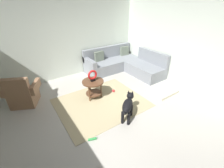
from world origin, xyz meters
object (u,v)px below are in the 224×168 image
at_px(dog, 128,105).
at_px(dog_toy_rope, 92,139).
at_px(sectional_couch, 124,64).
at_px(side_table, 93,85).
at_px(torus_sculpture, 92,75).
at_px(armchair, 23,94).
at_px(dog_toy_ball, 114,91).
at_px(dog_bed_mat, 163,91).

height_order(dog, dog_toy_rope, dog).
bearing_deg(dog, sectional_couch, 105.21).
distance_m(side_table, torus_sculpture, 0.29).
relative_size(sectional_couch, torus_sculpture, 6.90).
xyz_separation_m(armchair, side_table, (1.70, -0.76, 0.09)).
distance_m(dog, dog_toy_rope, 1.07).
distance_m(torus_sculpture, dog_toy_ball, 0.93).
distance_m(sectional_couch, side_table, 2.10).
distance_m(armchair, dog_bed_mat, 3.97).
distance_m(dog_bed_mat, dog, 1.68).
bearing_deg(dog, side_table, 152.46).
bearing_deg(dog_bed_mat, sectional_couch, 89.84).
relative_size(dog_bed_mat, dog_toy_ball, 9.30).
relative_size(sectional_couch, dog_toy_ball, 26.15).
bearing_deg(sectional_couch, dog_bed_mat, -90.16).
distance_m(torus_sculpture, dog_bed_mat, 2.20).
distance_m(sectional_couch, dog_toy_rope, 3.52).
bearing_deg(torus_sculpture, side_table, 86.42).
relative_size(torus_sculpture, dog_bed_mat, 0.41).
xyz_separation_m(dog_toy_ball, dog_toy_rope, (-1.41, -1.26, -0.02)).
bearing_deg(armchair, side_table, 1.71).
bearing_deg(torus_sculpture, sectional_couch, 27.40).
xyz_separation_m(sectional_couch, dog_toy_ball, (-1.23, -1.06, -0.25)).
distance_m(armchair, torus_sculpture, 1.90).
height_order(armchair, dog_toy_rope, armchair).
xyz_separation_m(sectional_couch, dog_bed_mat, (-0.01, -1.94, -0.24)).
distance_m(side_table, dog, 1.26).
relative_size(armchair, side_table, 1.64).
height_order(torus_sculpture, dog, torus_sculpture).
height_order(torus_sculpture, dog_toy_ball, torus_sculpture).
xyz_separation_m(side_table, dog_toy_ball, (0.64, -0.09, -0.37)).
xyz_separation_m(armchair, dog_toy_ball, (2.34, -0.85, -0.28)).
height_order(sectional_couch, dog_bed_mat, sectional_couch).
bearing_deg(dog, dog_toy_rope, -122.17).
distance_m(dog_bed_mat, dog_toy_rope, 2.66).
xyz_separation_m(dog_bed_mat, dog, (-1.62, -0.26, 0.33)).
bearing_deg(torus_sculpture, dog_toy_ball, -7.92).
xyz_separation_m(torus_sculpture, dog_toy_rope, (-0.77, -1.35, -0.69)).
bearing_deg(armchair, dog_toy_rope, -40.37).
xyz_separation_m(armchair, dog_toy_rope, (0.93, -2.11, -0.30)).
relative_size(dog_bed_mat, dog, 1.15).
bearing_deg(sectional_couch, dog, -126.47).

